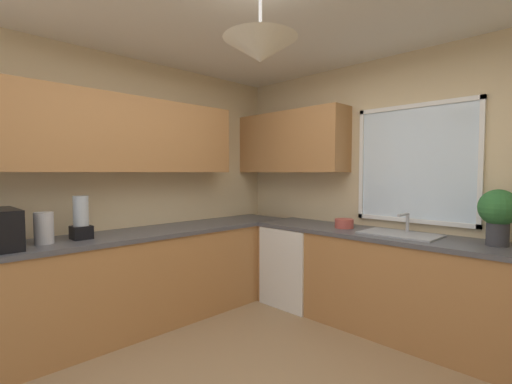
# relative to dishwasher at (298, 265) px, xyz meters

# --- Properties ---
(room_shell) EXTENTS (4.01, 3.97, 2.64)m
(room_shell) POSITION_rel_dishwasher_xyz_m (0.59, -1.13, 1.33)
(room_shell) COLOR beige
(room_shell) RESTS_ON ground_plane
(counter_run_left) EXTENTS (0.65, 3.58, 0.89)m
(counter_run_left) POSITION_rel_dishwasher_xyz_m (-0.66, -1.58, 0.02)
(counter_run_left) COLOR #AD7542
(counter_run_left) RESTS_ON ground_plane
(counter_run_back) EXTENTS (3.10, 0.65, 0.89)m
(counter_run_back) POSITION_rel_dishwasher_xyz_m (1.18, 0.03, 0.02)
(counter_run_back) COLOR #AD7542
(counter_run_back) RESTS_ON ground_plane
(dishwasher) EXTENTS (0.60, 0.60, 0.85)m
(dishwasher) POSITION_rel_dishwasher_xyz_m (0.00, 0.00, 0.00)
(dishwasher) COLOR white
(dishwasher) RESTS_ON ground_plane
(kettle) EXTENTS (0.14, 0.14, 0.25)m
(kettle) POSITION_rel_dishwasher_xyz_m (-0.64, -2.33, 0.59)
(kettle) COLOR #B7B7BC
(kettle) RESTS_ON counter_run_left
(sink_assembly) EXTENTS (0.65, 0.40, 0.19)m
(sink_assembly) POSITION_rel_dishwasher_xyz_m (1.13, 0.04, 0.48)
(sink_assembly) COLOR #9EA0A5
(sink_assembly) RESTS_ON counter_run_back
(potted_plant) EXTENTS (0.28, 0.28, 0.43)m
(potted_plant) POSITION_rel_dishwasher_xyz_m (1.85, 0.08, 0.73)
(potted_plant) COLOR #38383D
(potted_plant) RESTS_ON counter_run_back
(bowl) EXTENTS (0.18, 0.18, 0.09)m
(bowl) POSITION_rel_dishwasher_xyz_m (0.56, 0.03, 0.51)
(bowl) COLOR #B74C42
(bowl) RESTS_ON counter_run_back
(blender_appliance) EXTENTS (0.15, 0.15, 0.36)m
(blender_appliance) POSITION_rel_dishwasher_xyz_m (-0.66, -2.05, 0.63)
(blender_appliance) COLOR black
(blender_appliance) RESTS_ON counter_run_left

